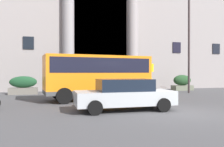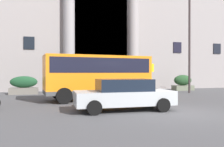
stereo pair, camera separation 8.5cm
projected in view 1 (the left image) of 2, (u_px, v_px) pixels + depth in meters
The scene contains 10 objects.
ground_plane at pixel (183, 114), 9.98m from camera, with size 80.00×64.00×0.12m, color #454547.
office_building_facade at pixel (99, 2), 26.78m from camera, with size 43.37×9.79×19.90m.
orange_minibus at pixel (98, 74), 14.58m from camera, with size 6.78×3.09×2.78m.
bus_stop_sign at pixel (151, 76), 17.21m from camera, with size 0.44×0.08×2.39m.
hedge_planter_east at pixel (23, 86), 18.19m from camera, with size 2.17×0.78×1.44m.
hedge_planter_entrance_left at pixel (182, 83), 22.21m from camera, with size 1.91×0.99×1.49m.
hedge_planter_west at pixel (82, 84), 19.55m from camera, with size 1.89×0.90×1.54m.
parked_hatchback_near at pixel (124, 94), 10.61m from camera, with size 4.54×2.00×1.45m.
motorcycle_far_end at pixel (155, 95), 13.28m from camera, with size 2.00×0.67×0.89m.
lamppost_plaza_centre at pixel (189, 36), 19.50m from camera, with size 0.40×0.40×8.40m.
Camera 1 is at (-5.60, -8.81, 1.77)m, focal length 36.86 mm.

